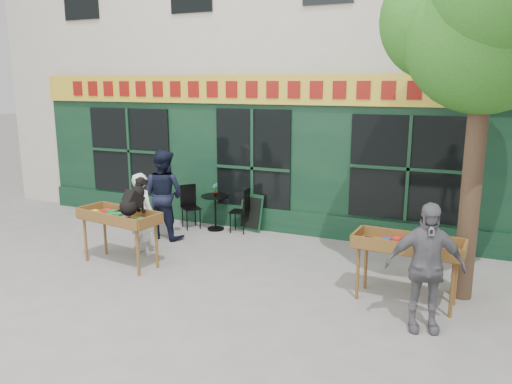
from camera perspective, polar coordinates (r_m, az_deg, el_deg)
ground at (r=9.01m, az=-6.36°, el=-8.04°), size 80.00×80.00×0.00m
building at (r=14.07m, az=6.01°, el=19.83°), size 14.00×7.26×10.00m
street_tree at (r=7.73m, az=25.33°, el=18.49°), size 3.05×2.90×5.60m
book_cart_center at (r=8.95m, az=-15.38°, el=-3.04°), size 1.58×0.85×0.99m
dog at (r=8.59m, az=-13.94°, el=-0.38°), size 0.43×0.65×0.60m
woman at (r=9.46m, az=-12.92°, el=-2.43°), size 0.61×0.45×1.53m
book_cart_right at (r=7.48m, az=16.96°, el=-6.16°), size 1.54×0.73×0.99m
man_right at (r=6.75m, az=18.77°, el=-8.12°), size 1.07×0.67×1.69m
bistro_table at (r=10.80m, az=-4.67°, el=-1.54°), size 0.60×0.60×0.76m
bistro_chair_left at (r=11.06m, az=-7.61°, el=-1.20°), size 0.51×0.51×0.95m
bistro_chair_right at (r=10.57m, az=-1.47°, el=-1.73°), size 0.40×0.39×0.95m
potted_plant at (r=10.72m, az=-4.71°, el=0.31°), size 0.17×0.15×0.27m
man_left at (r=10.32m, az=-10.50°, el=-0.26°), size 0.94×0.76×1.83m
chalkboard at (r=10.75m, az=-0.58°, el=-2.35°), size 0.59×0.30×0.79m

